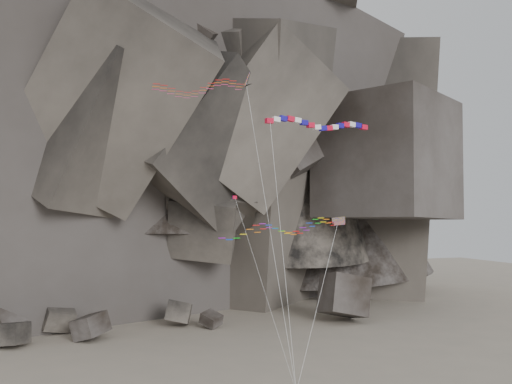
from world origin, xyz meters
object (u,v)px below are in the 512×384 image
object	(u,v)px
delta_kite	(196,87)
banner_kite	(319,125)
parafoil_kite	(278,228)
pennant_kite	(247,237)

from	to	relation	value
delta_kite	banner_kite	world-z (taller)	delta_kite
banner_kite	parafoil_kite	distance (m)	11.01
banner_kite	delta_kite	bearing A→B (deg)	148.75
delta_kite	parafoil_kite	bearing A→B (deg)	-33.41
pennant_kite	banner_kite	bearing A→B (deg)	-40.08
pennant_kite	parafoil_kite	bearing A→B (deg)	-83.02
delta_kite	parafoil_kite	world-z (taller)	delta_kite
banner_kite	pennant_kite	distance (m)	12.77
delta_kite	banner_kite	size ratio (longest dim) A/B	1.20
delta_kite	banner_kite	distance (m)	12.59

